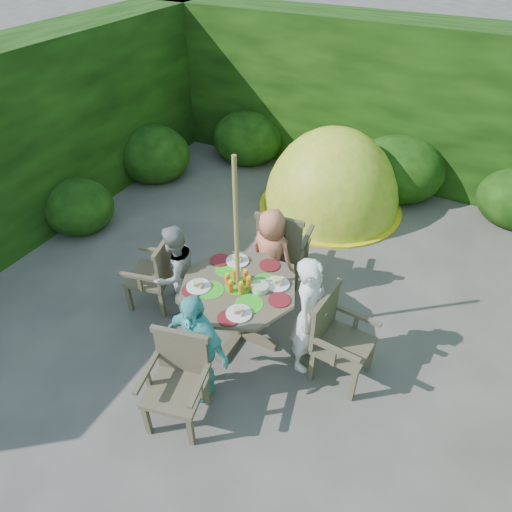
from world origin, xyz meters
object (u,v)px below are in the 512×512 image
at_px(garden_chair_back, 282,245).
at_px(dome_tent, 329,207).
at_px(child_right, 310,315).
at_px(child_front, 197,346).
at_px(parasol_pole, 237,258).
at_px(garden_chair_right, 337,337).
at_px(garden_chair_front, 178,379).
at_px(child_back, 271,255).
at_px(patio_table, 239,294).
at_px(garden_chair_left, 156,272).
at_px(child_left, 176,273).

relative_size(garden_chair_back, dome_tent, 0.39).
xyz_separation_m(child_right, child_front, (-0.80, -0.80, -0.05)).
bearing_deg(parasol_pole, garden_chair_right, 0.65).
xyz_separation_m(garden_chair_front, dome_tent, (-0.03, 4.13, -0.48)).
relative_size(child_right, child_back, 1.14).
bearing_deg(patio_table, garden_chair_right, 0.60).
bearing_deg(garden_chair_left, child_front, 40.85).
height_order(garden_chair_right, child_back, child_back).
height_order(patio_table, dome_tent, dome_tent).
xyz_separation_m(garden_chair_left, child_back, (1.10, 0.79, 0.11)).
bearing_deg(patio_table, child_front, -90.08).
bearing_deg(parasol_pole, dome_tent, 90.76).
height_order(child_right, dome_tent, child_right).
relative_size(garden_chair_right, dome_tent, 0.37).
bearing_deg(parasol_pole, garden_chair_back, 89.66).
height_order(garden_chair_left, child_front, child_front).
height_order(garden_chair_front, child_back, child_back).
bearing_deg(parasol_pole, child_front, -89.77).
bearing_deg(garden_chair_left, child_left, 74.12).
height_order(garden_chair_right, dome_tent, dome_tent).
bearing_deg(child_right, parasol_pole, 90.65).
height_order(parasol_pole, garden_chair_left, parasol_pole).
relative_size(patio_table, garden_chair_front, 1.40).
bearing_deg(garden_chair_right, dome_tent, 26.00).
distance_m(garden_chair_right, garden_chair_left, 2.20).
xyz_separation_m(child_back, child_front, (0.01, -1.60, 0.03)).
xyz_separation_m(garden_chair_left, garden_chair_back, (1.11, 1.08, 0.06)).
xyz_separation_m(garden_chair_front, child_left, (-0.79, 1.10, 0.11)).
distance_m(garden_chair_back, dome_tent, 2.01).
distance_m(garden_chair_left, child_left, 0.32).
bearing_deg(child_front, dome_tent, 99.75).
bearing_deg(child_left, child_right, 100.96).
relative_size(garden_chair_back, child_back, 0.85).
relative_size(child_left, child_back, 1.01).
bearing_deg(child_right, garden_chair_left, 90.12).
bearing_deg(child_right, child_back, 45.65).
bearing_deg(garden_chair_front, parasol_pole, 76.97).
xyz_separation_m(patio_table, child_back, (-0.01, 0.80, -0.03)).
bearing_deg(garden_chair_left, dome_tent, 147.79).
bearing_deg(patio_table, garden_chair_front, -90.88).
distance_m(child_left, child_back, 1.13).
height_order(garden_chair_back, child_front, child_front).
xyz_separation_m(garden_chair_front, child_right, (0.81, 1.10, 0.19)).
distance_m(patio_table, child_front, 0.80).
relative_size(child_back, child_front, 0.95).
relative_size(parasol_pole, garden_chair_front, 2.42).
bearing_deg(child_front, parasol_pole, 99.33).
bearing_deg(garden_chair_left, garden_chair_right, 77.18).
bearing_deg(patio_table, parasol_pole, -166.97).
xyz_separation_m(garden_chair_back, child_right, (0.79, -1.09, 0.14)).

